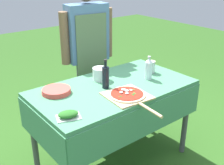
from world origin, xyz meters
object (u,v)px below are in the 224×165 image
at_px(sauce_jar, 150,67).
at_px(water_bottle, 149,68).
at_px(pizza_on_peel, 128,95).
at_px(oil_bottle, 106,77).
at_px(plate_stack, 56,91).
at_px(person_cook, 88,47).
at_px(prep_table, 113,97).
at_px(mixing_tub, 100,74).
at_px(herb_container, 68,115).

bearing_deg(sauce_jar, water_bottle, -142.66).
xyz_separation_m(pizza_on_peel, oil_bottle, (-0.03, 0.25, 0.09)).
xyz_separation_m(oil_bottle, plate_stack, (-0.38, 0.17, -0.08)).
bearing_deg(person_cook, pizza_on_peel, 81.76).
distance_m(prep_table, person_cook, 0.78).
height_order(prep_table, sauce_jar, sauce_jar).
bearing_deg(oil_bottle, person_cook, 67.39).
bearing_deg(water_bottle, mixing_tub, 144.40).
distance_m(prep_table, sauce_jar, 0.52).
bearing_deg(sauce_jar, person_cook, 112.31).
height_order(prep_table, person_cook, person_cook).
bearing_deg(oil_bottle, pizza_on_peel, -83.35).
bearing_deg(herb_container, plate_stack, 72.65).
relative_size(mixing_tub, sauce_jar, 1.22).
relative_size(water_bottle, plate_stack, 0.91).
relative_size(prep_table, oil_bottle, 5.53).
distance_m(prep_table, mixing_tub, 0.25).
xyz_separation_m(oil_bottle, herb_container, (-0.51, -0.24, -0.08)).
bearing_deg(sauce_jar, mixing_tub, 162.27).
relative_size(herb_container, plate_stack, 0.81).
height_order(person_cook, water_bottle, person_cook).
relative_size(prep_table, plate_stack, 5.91).
relative_size(pizza_on_peel, herb_container, 3.01).
bearing_deg(prep_table, plate_stack, 157.58).
distance_m(oil_bottle, sauce_jar, 0.57).
bearing_deg(pizza_on_peel, water_bottle, 28.11).
height_order(oil_bottle, plate_stack, oil_bottle).
bearing_deg(mixing_tub, pizza_on_peel, -95.41).
height_order(water_bottle, mixing_tub, water_bottle).
xyz_separation_m(pizza_on_peel, herb_container, (-0.54, 0.02, 0.01)).
bearing_deg(person_cook, oil_bottle, 74.42).
bearing_deg(prep_table, sauce_jar, 3.94).
bearing_deg(water_bottle, plate_stack, 162.62).
bearing_deg(oil_bottle, mixing_tub, 68.08).
relative_size(person_cook, mixing_tub, 11.33).
bearing_deg(herb_container, oil_bottle, 25.03).
distance_m(oil_bottle, water_bottle, 0.44).
distance_m(herb_container, mixing_tub, 0.71).
xyz_separation_m(person_cook, herb_container, (-0.80, -0.93, -0.13)).
bearing_deg(plate_stack, pizza_on_peel, -45.87).
distance_m(oil_bottle, mixing_tub, 0.19).
xyz_separation_m(oil_bottle, sauce_jar, (0.56, 0.02, -0.05)).
xyz_separation_m(water_bottle, sauce_jar, (0.13, 0.10, -0.05)).
bearing_deg(oil_bottle, plate_stack, 155.94).
relative_size(pizza_on_peel, mixing_tub, 4.14).
distance_m(mixing_tub, plate_stack, 0.45).
relative_size(person_cook, herb_container, 8.25).
bearing_deg(oil_bottle, herb_container, -154.97).
relative_size(oil_bottle, mixing_tub, 1.81).
bearing_deg(sauce_jar, prep_table, -176.06).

